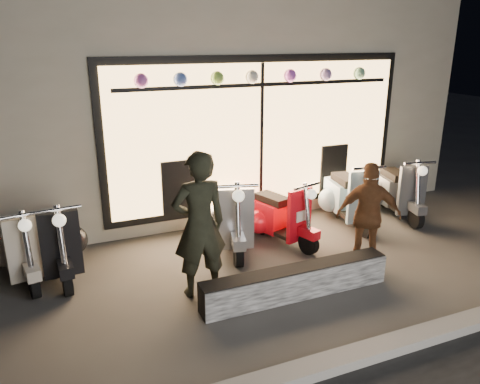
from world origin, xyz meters
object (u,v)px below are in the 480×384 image
(graffiti_barrier, at_px, (296,282))
(man, at_px, (199,225))
(scooter_silver, at_px, (231,215))
(woman, at_px, (369,215))
(scooter_red, at_px, (274,215))

(graffiti_barrier, xyz_separation_m, man, (-1.08, 0.55, 0.74))
(graffiti_barrier, distance_m, scooter_silver, 1.88)
(graffiti_barrier, bearing_deg, man, 152.94)
(graffiti_barrier, bearing_deg, woman, 15.95)
(man, bearing_deg, scooter_red, -145.11)
(man, bearing_deg, woman, 175.38)
(graffiti_barrier, relative_size, scooter_red, 1.74)
(scooter_silver, bearing_deg, scooter_red, 4.29)
(scooter_silver, xyz_separation_m, woman, (1.49, -1.47, 0.30))
(graffiti_barrier, relative_size, woman, 1.66)
(scooter_red, xyz_separation_m, woman, (0.80, -1.34, 0.34))
(scooter_silver, relative_size, woman, 1.07)
(scooter_silver, distance_m, scooter_red, 0.71)
(graffiti_barrier, distance_m, woman, 1.52)
(scooter_silver, height_order, woman, woman)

